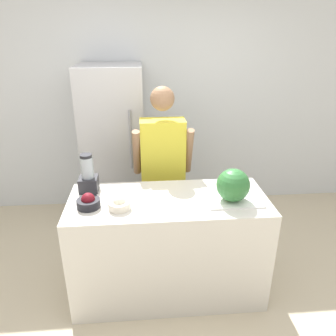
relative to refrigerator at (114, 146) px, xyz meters
name	(u,v)px	position (x,y,z in m)	size (l,w,h in m)	color
ground_plane	(172,318)	(0.51, -1.63, -0.90)	(14.00, 14.00, 0.00)	beige
wall_back	(157,103)	(0.51, 0.36, 0.40)	(8.00, 0.06, 2.60)	silver
counter_island	(168,246)	(0.51, -1.30, -0.44)	(1.57, 0.66, 0.90)	beige
refrigerator	(114,146)	(0.00, 0.00, 0.00)	(0.68, 0.65, 1.79)	#B7B7BC
person	(163,172)	(0.51, -0.67, -0.04)	(0.55, 0.27, 1.67)	#333338
cutting_board	(234,201)	(1.01, -1.38, 0.01)	(0.42, 0.25, 0.01)	white
watermelon	(233,185)	(0.99, -1.38, 0.15)	(0.25, 0.25, 0.25)	#2D6B33
bowl_cherries	(88,202)	(-0.10, -1.37, 0.05)	(0.17, 0.17, 0.12)	black
bowl_cream	(119,204)	(0.13, -1.42, 0.05)	(0.17, 0.17, 0.11)	beige
blender	(88,177)	(-0.13, -1.10, 0.13)	(0.15, 0.15, 0.32)	#28282D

